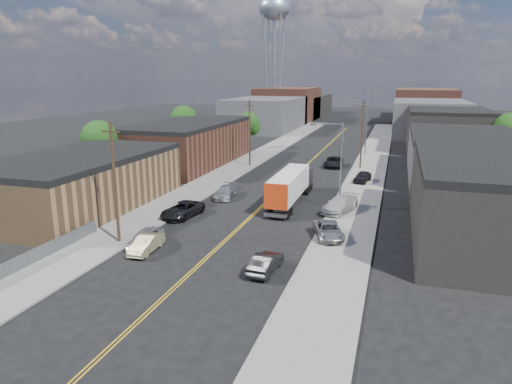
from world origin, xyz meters
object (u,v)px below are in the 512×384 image
Objects in this scene: semi_truck at (292,184)px; car_left_d at (225,192)px; car_left_a at (145,238)px; car_left_c at (183,210)px; water_tower at (274,13)px; car_right_lot_c at (363,177)px; car_right_lot_b at (340,204)px; car_left_b at (146,244)px; car_right_oncoming at (266,263)px; car_ahead_truck at (334,162)px; car_right_lot_a at (328,230)px.

semi_truck is 2.97× the size of car_left_d.
car_left_a is 8.16m from car_left_c.
water_tower reaches higher than car_left_a.
car_right_lot_b is at bearing -83.36° from car_right_lot_c.
car_right_oncoming is (10.00, -0.89, 0.02)m from car_left_b.
car_left_d is 1.12× the size of car_right_oncoming.
car_ahead_truck reaches higher than car_left_c.
car_right_lot_c reaches higher than car_left_d.
car_right_oncoming is (11.40, -10.13, -0.05)m from car_left_c.
car_right_lot_a is at bearing -81.82° from car_right_lot_c.
car_left_b is at bearing -56.10° from car_left_a.
car_right_lot_b is (5.60, -2.45, -1.12)m from semi_truck.
car_left_a is at bearing -175.21° from car_right_lot_a.
car_left_a is 32.08m from car_right_lot_c.
water_tower is 8.02× the size of car_left_d.
car_left_c reaches higher than car_right_oncoming.
car_left_d is (-7.60, -0.26, -1.37)m from semi_truck.
car_left_d reaches higher than car_left_b.
car_right_lot_c reaches higher than car_right_lot_a.
car_left_d is at bearing 87.82° from car_left_c.
car_left_c is 1.14× the size of car_right_lot_a.
car_left_b is at bearing -111.89° from car_right_lot_b.
car_right_lot_b is at bearing 29.57° from car_left_c.
car_right_oncoming is at bearing -67.42° from car_left_d.
car_right_oncoming is 40.22m from car_ahead_truck.
car_right_lot_b reaches higher than car_ahead_truck.
car_left_c is at bearing -80.36° from water_tower.
car_left_c is (-9.00, -8.32, -1.31)m from semi_truck.
car_right_lot_a is 1.14× the size of car_right_lot_c.
car_left_c is 31.89m from car_ahead_truck.
car_right_lot_a is (3.20, 8.00, 0.11)m from car_right_oncoming.
semi_truck is 11.93m from car_right_lot_a.
car_left_d is at bearing -178.38° from semi_truck.
semi_truck reaches higher than car_left_c.
car_left_c is 1.14× the size of car_left_d.
car_right_oncoming is at bearing -130.30° from car_right_lot_a.
car_right_lot_b is (3.20, 16.00, 0.23)m from car_right_oncoming.
car_left_b is 0.76× the size of car_left_c.
car_right_lot_b is at bearing 71.50° from car_right_lot_a.
car_left_b is 17.30m from car_left_d.
car_left_b is at bearing -113.77° from semi_truck.
water_tower is 73.47m from car_ahead_truck.
car_left_d is 16.68m from car_right_lot_a.
car_left_d is at bearing -170.16° from car_right_lot_b.
water_tower is 95.88m from car_right_lot_b.
car_right_lot_a is (30.20, -94.00, -29.86)m from water_tower.
car_left_d is at bearing 87.32° from car_left_b.
semi_truck reaches higher than car_left_b.
car_right_lot_b is at bearing 45.43° from car_left_a.
car_left_b is (-7.60, -17.56, -1.38)m from semi_truck.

